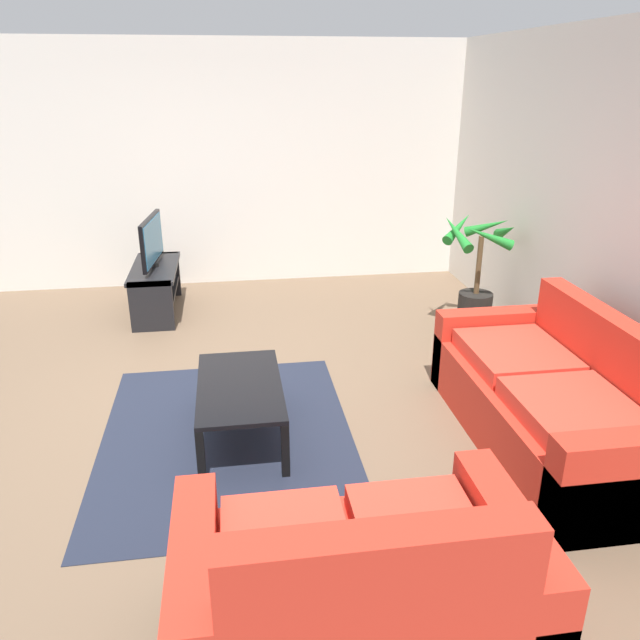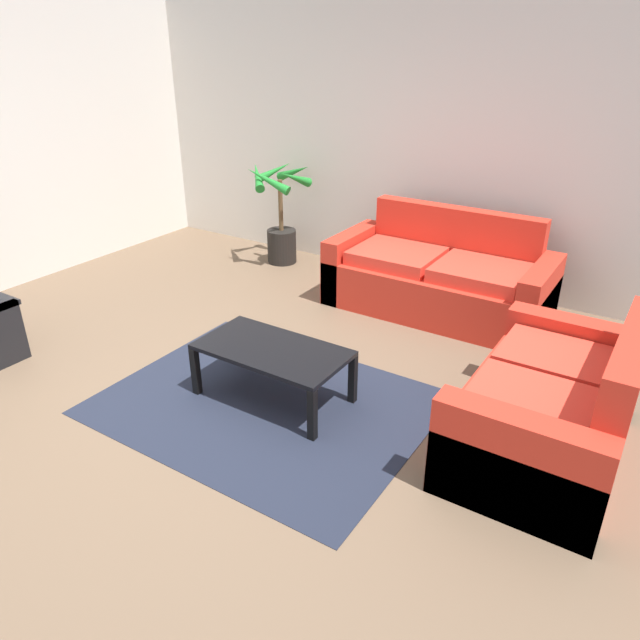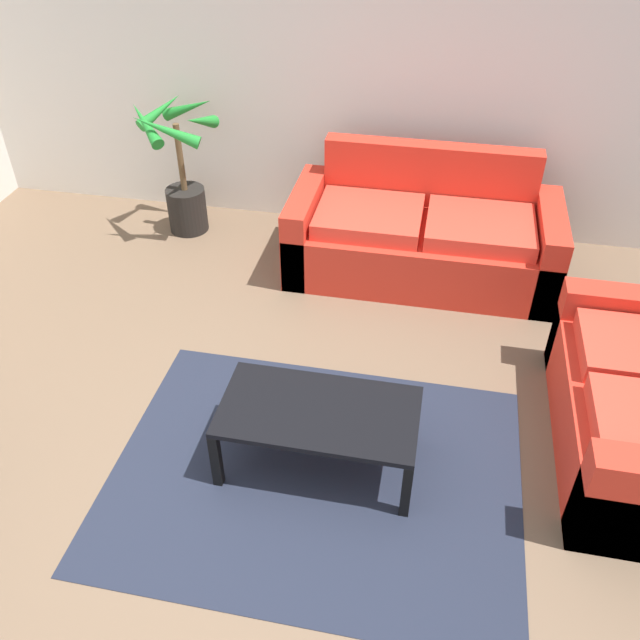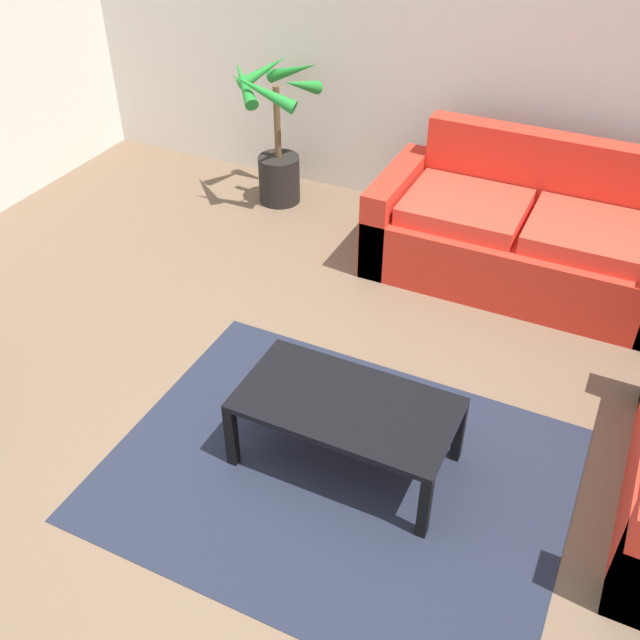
# 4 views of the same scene
# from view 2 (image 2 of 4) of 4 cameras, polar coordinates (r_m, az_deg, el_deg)

# --- Properties ---
(ground_plane) EXTENTS (6.60, 6.60, 0.00)m
(ground_plane) POSITION_cam_2_polar(r_m,az_deg,el_deg) (4.39, -11.86, -6.86)
(ground_plane) COLOR brown
(wall_back) EXTENTS (6.00, 0.06, 2.70)m
(wall_back) POSITION_cam_2_polar(r_m,az_deg,el_deg) (6.25, 6.98, 16.64)
(wall_back) COLOR silver
(wall_back) RESTS_ON ground
(couch_main) EXTENTS (1.98, 0.90, 0.90)m
(couch_main) POSITION_cam_2_polar(r_m,az_deg,el_deg) (5.54, 11.45, 3.84)
(couch_main) COLOR red
(couch_main) RESTS_ON ground
(couch_loveseat) EXTENTS (0.90, 1.51, 0.90)m
(couch_loveseat) POSITION_cam_2_polar(r_m,az_deg,el_deg) (3.85, 21.49, -8.08)
(couch_loveseat) COLOR red
(couch_loveseat) RESTS_ON ground
(coffee_table) EXTENTS (1.04, 0.56, 0.40)m
(coffee_table) POSITION_cam_2_polar(r_m,az_deg,el_deg) (4.07, -4.62, -3.32)
(coffee_table) COLOR black
(coffee_table) RESTS_ON ground
(area_rug) EXTENTS (2.20, 1.70, 0.01)m
(area_rug) POSITION_cam_2_polar(r_m,az_deg,el_deg) (4.19, -5.28, -8.02)
(area_rug) COLOR #1E2333
(area_rug) RESTS_ON ground
(potted_palm) EXTENTS (0.67, 0.69, 1.12)m
(potted_palm) POSITION_cam_2_polar(r_m,az_deg,el_deg) (6.61, -3.87, 9.56)
(potted_palm) COLOR black
(potted_palm) RESTS_ON ground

